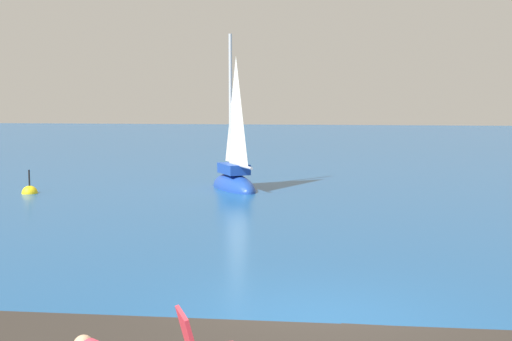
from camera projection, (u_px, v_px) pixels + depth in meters
name	position (u px, v px, depth m)	size (l,w,h in m)	color
ground_plane	(322.00, 324.00, 9.88)	(160.00, 160.00, 0.00)	navy
sailboat_near	(234.00, 180.00, 24.87)	(2.68, 3.44, 6.33)	#193D99
marker_buoy	(30.00, 193.00, 23.69)	(0.56, 0.56, 1.13)	yellow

